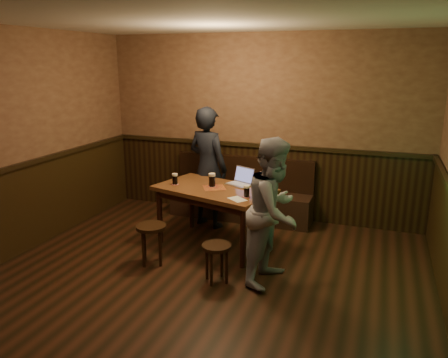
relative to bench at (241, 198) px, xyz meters
name	(u,v)px	position (x,y,z in m)	size (l,w,h in m)	color
room	(184,188)	(0.24, -2.53, 0.89)	(5.04, 6.04, 2.84)	black
bench	(241,198)	(0.00, 0.00, 0.00)	(2.20, 0.50, 0.95)	black
pub_table	(214,196)	(0.00, -1.14, 0.38)	(1.66, 1.20, 0.80)	#5C2E1A
stool_left	(151,233)	(-0.51, -1.90, 0.08)	(0.46, 0.46, 0.49)	black
stool_right	(217,252)	(0.39, -2.06, 0.04)	(0.36, 0.36, 0.44)	black
pint_left	(175,179)	(-0.55, -1.17, 0.56)	(0.10, 0.10, 0.15)	maroon
pint_mid	(212,180)	(-0.05, -1.10, 0.58)	(0.12, 0.12, 0.18)	maroon
pint_right	(247,191)	(0.51, -1.37, 0.56)	(0.09, 0.09, 0.15)	maroon
laptop	(241,180)	(0.28, -0.86, 0.55)	(0.39, 0.36, 0.22)	silver
menu	(237,199)	(0.44, -1.50, 0.49)	(0.22, 0.15, 0.00)	silver
person_suit	(208,168)	(-0.36, -0.48, 0.58)	(0.65, 0.42, 1.77)	black
person_grey	(274,211)	(0.96, -1.80, 0.50)	(0.79, 0.61, 1.62)	#96969B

